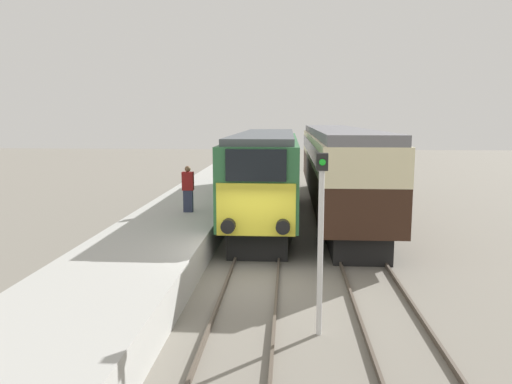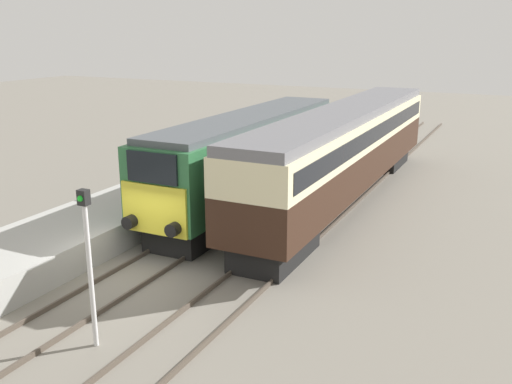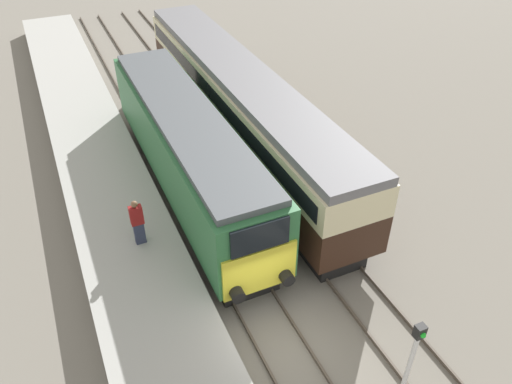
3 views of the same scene
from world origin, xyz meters
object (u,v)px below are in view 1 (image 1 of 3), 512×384
(locomotive, at_px, (266,173))
(passenger_carriage, at_px, (337,161))
(signal_post, at_px, (321,229))
(person_on_platform, at_px, (188,189))

(locomotive, bearing_deg, passenger_carriage, 37.92)
(locomotive, height_order, passenger_carriage, passenger_carriage)
(passenger_carriage, xyz_separation_m, signal_post, (-1.70, -14.51, -0.17))
(passenger_carriage, height_order, signal_post, passenger_carriage)
(passenger_carriage, distance_m, signal_post, 14.61)
(person_on_platform, distance_m, signal_post, 9.82)
(locomotive, relative_size, person_on_platform, 7.91)
(locomotive, height_order, signal_post, locomotive)
(person_on_platform, height_order, signal_post, signal_post)
(locomotive, bearing_deg, signal_post, -81.84)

